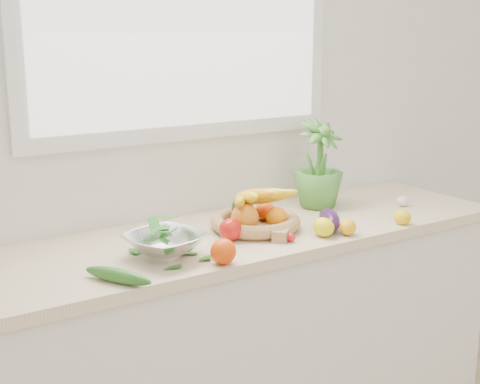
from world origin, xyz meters
TOP-DOWN VIEW (x-y plane):
  - back_wall at (0.00, 2.25)m, footprint 4.50×0.02m
  - counter_cabinet at (0.00, 1.95)m, footprint 2.20×0.58m
  - countertop at (0.00, 1.95)m, footprint 2.24×0.62m
  - orange_loose at (-0.17, 1.68)m, footprint 0.09×0.09m
  - lemon_a at (0.27, 1.73)m, footprint 0.07×0.09m
  - lemon_b at (0.36, 1.70)m, footprint 0.09×0.09m
  - lemon_c at (0.62, 1.69)m, footprint 0.07×0.08m
  - apple at (-0.03, 1.87)m, footprint 0.10×0.10m
  - ginger at (0.14, 1.79)m, footprint 0.13×0.12m
  - garlic_a at (0.21, 1.91)m, footprint 0.05×0.05m
  - garlic_b at (0.81, 1.87)m, footprint 0.06×0.06m
  - garlic_c at (0.38, 1.85)m, footprint 0.06×0.06m
  - eggplant at (0.35, 1.79)m, footprint 0.15×0.19m
  - cucumber at (-0.51, 1.71)m, footprint 0.15×0.22m
  - radish at (0.14, 1.75)m, footprint 0.04×0.04m
  - potted_herb at (0.51, 2.06)m, footprint 0.23×0.23m
  - fruit_basket at (0.12, 1.93)m, footprint 0.36×0.36m
  - colander_with_spinach at (-0.30, 1.83)m, footprint 0.30×0.30m

SIDE VIEW (x-z plane):
  - counter_cabinet at x=0.00m, z-range 0.00..0.86m
  - countertop at x=0.00m, z-range 0.86..0.90m
  - radish at x=0.14m, z-range 0.90..0.93m
  - ginger at x=0.14m, z-range 0.90..0.94m
  - garlic_a at x=0.21m, z-range 0.90..0.94m
  - garlic_b at x=0.81m, z-range 0.90..0.94m
  - cucumber at x=-0.51m, z-range 0.90..0.94m
  - garlic_c at x=0.38m, z-range 0.90..0.95m
  - lemon_c at x=0.62m, z-range 0.90..0.96m
  - lemon_b at x=0.36m, z-range 0.90..0.96m
  - lemon_a at x=0.27m, z-range 0.90..0.97m
  - eggplant at x=0.35m, z-range 0.90..0.97m
  - apple at x=-0.03m, z-range 0.90..0.98m
  - orange_loose at x=-0.17m, z-range 0.90..0.98m
  - fruit_basket at x=0.12m, z-range 0.86..1.04m
  - colander_with_spinach at x=-0.30m, z-range 0.90..1.03m
  - potted_herb at x=0.51m, z-range 0.91..1.26m
  - back_wall at x=0.00m, z-range 0.00..2.70m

